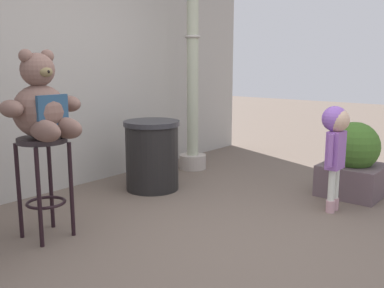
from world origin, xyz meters
name	(u,v)px	position (x,y,z in m)	size (l,w,h in m)	color
ground_plane	(231,241)	(0.00, 0.00, 0.00)	(24.00, 24.00, 0.00)	#66574C
building_wall	(42,2)	(0.00, 2.32, 1.93)	(6.46, 0.30, 3.86)	#AAA59D
bar_stool_with_teddy	(44,168)	(-0.82, 1.16, 0.55)	(0.37, 0.37, 0.78)	#282124
teddy_bear	(42,106)	(-0.82, 1.12, 1.02)	(0.61, 0.55, 0.64)	brown
child_walking	(336,136)	(1.15, -0.32, 0.69)	(0.30, 0.24, 0.95)	#C897A1
trash_bin	(152,155)	(0.63, 1.43, 0.37)	(0.59, 0.59, 0.73)	black
lamppost	(193,80)	(1.60, 1.67, 1.12)	(0.34, 0.34, 2.82)	#ACA198
planter_with_shrub	(353,162)	(1.76, -0.29, 0.34)	(0.58, 0.58, 0.75)	#5E4D52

